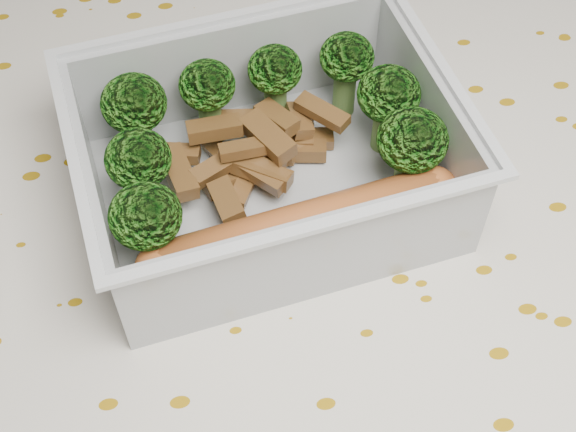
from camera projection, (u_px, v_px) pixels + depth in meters
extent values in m
cube|color=brown|center=(305.00, 265.00, 0.44)|extent=(1.40, 0.90, 0.04)
cube|color=silver|center=(306.00, 241.00, 0.43)|extent=(1.46, 0.96, 0.01)
cube|color=silver|center=(269.00, 192.00, 0.44)|extent=(0.20, 0.16, 0.00)
cube|color=silver|center=(232.00, 67.00, 0.45)|extent=(0.18, 0.03, 0.06)
cube|color=silver|center=(311.00, 258.00, 0.37)|extent=(0.18, 0.03, 0.06)
cube|color=silver|center=(426.00, 114.00, 0.43)|extent=(0.02, 0.13, 0.06)
cube|color=silver|center=(96.00, 196.00, 0.40)|extent=(0.02, 0.13, 0.06)
cube|color=silver|center=(226.00, 17.00, 0.43)|extent=(0.19, 0.03, 0.00)
cube|color=silver|center=(316.00, 227.00, 0.35)|extent=(0.19, 0.03, 0.00)
cube|color=silver|center=(444.00, 69.00, 0.40)|extent=(0.03, 0.14, 0.00)
cube|color=silver|center=(73.00, 157.00, 0.37)|extent=(0.03, 0.14, 0.00)
cylinder|color=#608C3F|center=(141.00, 137.00, 0.44)|extent=(0.01, 0.01, 0.03)
ellipsoid|color=#3D7F1E|center=(134.00, 103.00, 0.42)|extent=(0.04, 0.04, 0.03)
cylinder|color=#608C3F|center=(211.00, 119.00, 0.45)|extent=(0.01, 0.01, 0.03)
ellipsoid|color=#3D7F1E|center=(207.00, 85.00, 0.43)|extent=(0.03, 0.03, 0.03)
cylinder|color=#608C3F|center=(276.00, 103.00, 0.45)|extent=(0.01, 0.01, 0.03)
ellipsoid|color=#3D7F1E|center=(275.00, 69.00, 0.43)|extent=(0.03, 0.03, 0.03)
cylinder|color=#608C3F|center=(344.00, 91.00, 0.46)|extent=(0.01, 0.01, 0.03)
ellipsoid|color=#3D7F1E|center=(347.00, 57.00, 0.44)|extent=(0.03, 0.03, 0.03)
cylinder|color=#608C3F|center=(146.00, 192.00, 0.42)|extent=(0.01, 0.01, 0.03)
ellipsoid|color=#3D7F1E|center=(138.00, 159.00, 0.40)|extent=(0.03, 0.03, 0.03)
cylinder|color=#608C3F|center=(384.00, 128.00, 0.44)|extent=(0.01, 0.01, 0.03)
ellipsoid|color=#3D7F1E|center=(389.00, 94.00, 0.42)|extent=(0.03, 0.03, 0.03)
cylinder|color=#608C3F|center=(153.00, 247.00, 0.40)|extent=(0.01, 0.01, 0.03)
ellipsoid|color=#3D7F1E|center=(145.00, 216.00, 0.38)|extent=(0.04, 0.04, 0.03)
cylinder|color=#608C3F|center=(406.00, 173.00, 0.43)|extent=(0.01, 0.01, 0.03)
ellipsoid|color=#3D7F1E|center=(412.00, 140.00, 0.41)|extent=(0.04, 0.04, 0.03)
cube|color=brown|center=(224.00, 157.00, 0.44)|extent=(0.02, 0.03, 0.01)
cube|color=brown|center=(313.00, 139.00, 0.45)|extent=(0.02, 0.01, 0.01)
cube|color=brown|center=(240.00, 122.00, 0.44)|extent=(0.03, 0.02, 0.01)
cube|color=brown|center=(276.00, 119.00, 0.43)|extent=(0.02, 0.03, 0.01)
cube|color=brown|center=(278.00, 161.00, 0.44)|extent=(0.03, 0.03, 0.01)
cube|color=brown|center=(179.00, 154.00, 0.43)|extent=(0.02, 0.02, 0.01)
cube|color=brown|center=(250.00, 148.00, 0.42)|extent=(0.03, 0.01, 0.01)
cube|color=brown|center=(268.00, 137.00, 0.42)|extent=(0.03, 0.04, 0.01)
cube|color=brown|center=(299.00, 121.00, 0.44)|extent=(0.01, 0.02, 0.01)
cube|color=brown|center=(272.00, 126.00, 0.45)|extent=(0.02, 0.03, 0.01)
cube|color=brown|center=(227.00, 202.00, 0.41)|extent=(0.02, 0.03, 0.01)
cube|color=brown|center=(218.00, 166.00, 0.42)|extent=(0.03, 0.02, 0.01)
cube|color=brown|center=(322.00, 112.00, 0.44)|extent=(0.03, 0.03, 0.01)
cube|color=brown|center=(225.00, 182.00, 0.43)|extent=(0.03, 0.02, 0.01)
cube|color=brown|center=(262.00, 172.00, 0.42)|extent=(0.03, 0.03, 0.01)
cube|color=brown|center=(301.00, 150.00, 0.44)|extent=(0.03, 0.02, 0.01)
cube|color=brown|center=(304.00, 132.00, 0.45)|extent=(0.02, 0.03, 0.01)
cube|color=brown|center=(293.00, 141.00, 0.45)|extent=(0.02, 0.03, 0.01)
cube|color=brown|center=(264.00, 173.00, 0.42)|extent=(0.03, 0.03, 0.01)
cube|color=brown|center=(214.00, 129.00, 0.43)|extent=(0.03, 0.01, 0.01)
cube|color=brown|center=(246.00, 182.00, 0.43)|extent=(0.02, 0.03, 0.01)
cube|color=brown|center=(178.00, 172.00, 0.42)|extent=(0.02, 0.04, 0.01)
cylinder|color=#AE5828|center=(302.00, 227.00, 0.40)|extent=(0.15, 0.05, 0.03)
sphere|color=#AE5828|center=(433.00, 190.00, 0.41)|extent=(0.03, 0.03, 0.03)
sphere|color=#AE5828|center=(161.00, 268.00, 0.38)|extent=(0.03, 0.03, 0.03)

